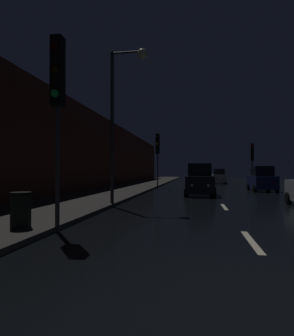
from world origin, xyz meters
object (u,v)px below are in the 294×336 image
Objects in this scene: traffic_light_near_left at (57,88)px; car_distant_taillights at (219,177)px; car_parked_right_far at (262,180)px; car_approaching_headlights at (200,181)px; trash_bin_curbside at (21,210)px; traffic_light_far_left at (158,148)px; streetlamp_overhead at (122,103)px; traffic_light_far_right at (252,155)px.

traffic_light_near_left reaches higher than car_distant_taillights.
car_parked_right_far reaches higher than car_distant_taillights.
car_approaching_headlights reaches higher than car_distant_taillights.
car_parked_right_far is (9.88, 17.71, 0.30)m from trash_bin_curbside.
car_approaching_headlights is 7.12m from car_parked_right_far.
traffic_light_far_left is 1.39× the size of car_distant_taillights.
trash_bin_curbside is (-0.88, -0.29, -3.25)m from traffic_light_near_left.
streetlamp_overhead reaches higher than car_distant_taillights.
traffic_light_far_right is 6.39m from car_distant_taillights.
car_approaching_headlights is (4.81, 12.71, 0.35)m from trash_bin_curbside.
car_parked_right_far is at bearing 54.03° from streetlamp_overhead.
trash_bin_curbside is 0.23× the size of car_parked_right_far.
car_parked_right_far reaches higher than trash_bin_curbside.
traffic_light_far_left is at bearing 176.39° from traffic_light_near_left.
car_parked_right_far is (5.07, 5.00, -0.05)m from car_approaching_headlights.
traffic_light_far_right reaches higher than trash_bin_curbside.
traffic_light_near_left is at bearing -17.58° from car_approaching_headlights.
car_approaching_headlights reaches higher than car_parked_right_far.
traffic_light_far_left is (0.09, 19.96, -0.08)m from traffic_light_near_left.
streetlamp_overhead is at bearing 166.08° from car_distant_taillights.
car_parked_right_far is (9.00, 17.42, -2.95)m from traffic_light_near_left.
car_approaching_headlights is 1.13× the size of car_distant_taillights.
trash_bin_curbside is 13.59m from car_approaching_headlights.
traffic_light_far_right is at bearing 155.83° from traffic_light_near_left.
car_distant_taillights is (2.67, 18.29, -0.11)m from car_approaching_headlights.
traffic_light_far_left is at bearing 87.26° from trash_bin_curbside.
car_approaching_headlights is 18.48m from car_distant_taillights.
trash_bin_curbside is at bearing 11.01° from traffic_light_far_left.
car_distant_taillights is (6.24, 25.19, -3.90)m from streetlamp_overhead.
trash_bin_curbside is at bearing -23.42° from traffic_light_far_right.
streetlamp_overhead is at bearing -27.36° from car_approaching_headlights.
traffic_light_near_left is at bearing 152.67° from car_parked_right_far.
car_approaching_headlights is (3.93, 12.42, -2.89)m from traffic_light_near_left.
streetlamp_overhead is 1.93× the size of car_distant_taillights.
trash_bin_curbside is 0.25× the size of car_distant_taillights.
traffic_light_far_left is at bearing -60.27° from traffic_light_far_right.
streetlamp_overhead is at bearing 14.79° from traffic_light_far_left.
car_parked_right_far is 13.50m from car_distant_taillights.
trash_bin_curbside is 31.88m from car_distant_taillights.
car_approaching_headlights reaches higher than trash_bin_curbside.
car_distant_taillights is (-3.20, 4.94, -2.50)m from traffic_light_far_right.
car_distant_taillights is at bearing 76.44° from trash_bin_curbside.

